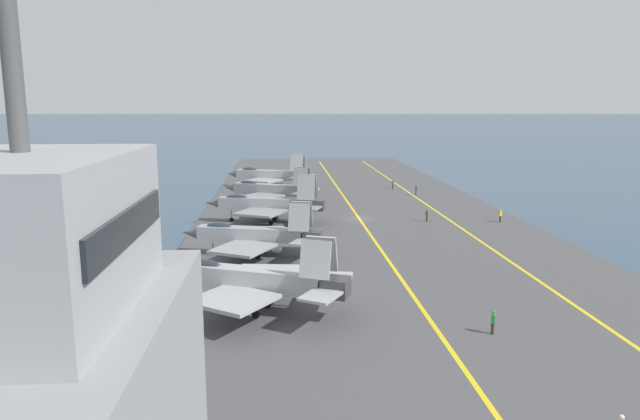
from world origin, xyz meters
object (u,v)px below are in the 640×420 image
crew_brown_vest (427,214)px  parked_jet_third (267,204)px  crew_blue_vest (416,189)px  parked_jet_fourth (271,190)px  parked_jet_fifth (270,175)px  parked_jet_nearest (252,279)px  crew_yellow_vest (500,215)px  crew_purple_vest (393,184)px  parked_jet_second (254,235)px  crew_green_vest (493,321)px

crew_brown_vest → parked_jet_third: bearing=88.9°
crew_blue_vest → parked_jet_fourth: bearing=106.7°
parked_jet_third → parked_jet_fifth: 33.10m
parked_jet_nearest → crew_yellow_vest: (31.86, -31.90, -1.64)m
parked_jet_third → crew_purple_vest: size_ratio=8.95×
parked_jet_third → crew_blue_vest: size_ratio=9.08×
parked_jet_nearest → parked_jet_fourth: 48.26m
parked_jet_nearest → crew_brown_vest: bearing=-33.8°
crew_yellow_vest → parked_jet_nearest: bearing=135.0°
parked_jet_fifth → crew_purple_vest: (-3.51, -23.09, -1.45)m
crew_yellow_vest → parked_jet_second: bearing=115.2°
parked_jet_nearest → parked_jet_fifth: size_ratio=0.95×
parked_jet_second → crew_blue_vest: parked_jet_second is taller
parked_jet_third → crew_brown_vest: (-0.42, -21.68, -1.62)m
crew_brown_vest → crew_yellow_vest: crew_brown_vest is taller
parked_jet_nearest → crew_brown_vest: 39.77m
crew_blue_vest → crew_purple_vest: crew_purple_vest is taller
crew_green_vest → crew_brown_vest: bearing=-7.8°
parked_jet_fourth → parked_jet_fifth: 18.29m
parked_jet_nearest → crew_green_vest: size_ratio=9.31×
crew_yellow_vest → crew_blue_vest: (23.99, 5.85, 0.02)m
crew_green_vest → parked_jet_fourth: bearing=16.7°
parked_jet_fourth → crew_brown_vest: bearing=-125.5°
parked_jet_nearest → crew_green_vest: parked_jet_nearest is taller
crew_brown_vest → crew_yellow_vest: (-1.16, -9.79, -0.01)m
crew_purple_vest → parked_jet_third: bearing=142.3°
crew_blue_vest → crew_brown_vest: bearing=170.2°
parked_jet_third → parked_jet_nearest: bearing=179.3°
crew_blue_vest → crew_purple_vest: bearing=20.8°
parked_jet_nearest → crew_blue_vest: bearing=-25.0°
parked_jet_third → crew_yellow_vest: (-1.58, -31.47, -1.64)m
crew_purple_vest → crew_blue_vest: bearing=-159.2°
parked_jet_third → crew_blue_vest: (22.41, -25.62, -1.61)m
parked_jet_fifth → crew_blue_vest: size_ratio=9.31×
parked_jet_second → parked_jet_fifth: bearing=-0.9°
parked_jet_second → crew_brown_vest: (16.47, -22.71, -1.23)m
crew_green_vest → crew_yellow_vest: crew_yellow_vest is taller
parked_jet_nearest → parked_jet_second: parked_jet_nearest is taller
parked_jet_nearest → crew_blue_vest: 61.65m
crew_green_vest → parked_jet_third: bearing=22.8°
parked_jet_second → parked_jet_fifth: parked_jet_fifth is taller
parked_jet_third → crew_brown_vest: size_ratio=9.16×
parked_jet_fifth → crew_blue_vest: (-10.69, -25.82, -1.47)m
crew_yellow_vest → crew_blue_vest: crew_blue_vest is taller
crew_purple_vest → crew_brown_vest: bearing=177.7°
crew_blue_vest → parked_jet_nearest: bearing=155.0°
parked_jet_third → crew_green_vest: parked_jet_third is taller
parked_jet_second → parked_jet_fourth: bearing=-2.4°
parked_jet_third → parked_jet_second: bearing=176.5°
parked_jet_fourth → crew_purple_vest: size_ratio=8.70×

